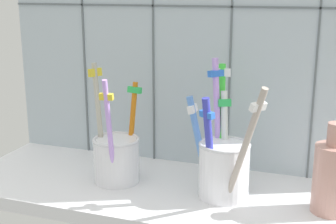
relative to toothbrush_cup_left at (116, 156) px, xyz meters
The scene contains 5 objects.
counter_slab 9.78cm from the toothbrush_cup_left, ahead, with size 64.00×22.00×2.00cm, color silver.
tile_wall_back 22.00cm from the toothbrush_cup_left, 55.24° to the left, with size 64.00×2.20×45.00cm.
toothbrush_cup_left is the anchor object (origin of this frame).
toothbrush_cup_right 16.51cm from the toothbrush_cup_left, ahead, with size 12.20×13.34×19.25cm.
ceramic_vase 31.08cm from the toothbrush_cup_left, ahead, with size 5.01×5.01×12.25cm.
Camera 1 is at (21.43, -61.12, 31.03)cm, focal length 50.52 mm.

